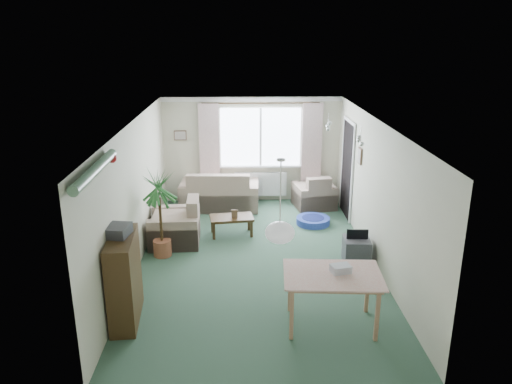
{
  "coord_description": "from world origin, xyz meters",
  "views": [
    {
      "loc": [
        -0.27,
        -7.82,
        3.79
      ],
      "look_at": [
        0.0,
        0.3,
        1.15
      ],
      "focal_mm": 35.0,
      "sensor_mm": 36.0,
      "label": 1
    }
  ],
  "objects_px": {
    "sofa": "(220,189)",
    "dining_table": "(331,300)",
    "pet_bed": "(313,221)",
    "houseplant": "(160,214)",
    "armchair_corner": "(314,191)",
    "armchair_left": "(174,221)",
    "tv_cube": "(356,250)",
    "coffee_table": "(232,226)",
    "bookshelf": "(124,279)"
  },
  "relations": [
    {
      "from": "armchair_corner",
      "to": "bookshelf",
      "type": "distance_m",
      "value": 5.53
    },
    {
      "from": "armchair_corner",
      "to": "tv_cube",
      "type": "distance_m",
      "value": 2.85
    },
    {
      "from": "coffee_table",
      "to": "pet_bed",
      "type": "height_order",
      "value": "coffee_table"
    },
    {
      "from": "sofa",
      "to": "armchair_corner",
      "type": "distance_m",
      "value": 2.11
    },
    {
      "from": "armchair_left",
      "to": "dining_table",
      "type": "relative_size",
      "value": 0.81
    },
    {
      "from": "sofa",
      "to": "pet_bed",
      "type": "height_order",
      "value": "sofa"
    },
    {
      "from": "armchair_corner",
      "to": "armchair_left",
      "type": "distance_m",
      "value": 3.44
    },
    {
      "from": "armchair_left",
      "to": "dining_table",
      "type": "xyz_separation_m",
      "value": [
        2.43,
        -2.85,
        -0.06
      ]
    },
    {
      "from": "bookshelf",
      "to": "tv_cube",
      "type": "distance_m",
      "value": 3.93
    },
    {
      "from": "houseplant",
      "to": "coffee_table",
      "type": "bearing_deg",
      "value": 36.97
    },
    {
      "from": "sofa",
      "to": "tv_cube",
      "type": "relative_size",
      "value": 3.62
    },
    {
      "from": "coffee_table",
      "to": "tv_cube",
      "type": "height_order",
      "value": "tv_cube"
    },
    {
      "from": "sofa",
      "to": "tv_cube",
      "type": "height_order",
      "value": "sofa"
    },
    {
      "from": "bookshelf",
      "to": "houseplant",
      "type": "relative_size",
      "value": 0.78
    },
    {
      "from": "armchair_corner",
      "to": "houseplant",
      "type": "height_order",
      "value": "houseplant"
    },
    {
      "from": "armchair_corner",
      "to": "houseplant",
      "type": "relative_size",
      "value": 0.54
    },
    {
      "from": "armchair_corner",
      "to": "bookshelf",
      "type": "relative_size",
      "value": 0.69
    },
    {
      "from": "armchair_corner",
      "to": "houseplant",
      "type": "bearing_deg",
      "value": 29.28
    },
    {
      "from": "houseplant",
      "to": "armchair_corner",
      "type": "bearing_deg",
      "value": 39.07
    },
    {
      "from": "coffee_table",
      "to": "pet_bed",
      "type": "xyz_separation_m",
      "value": [
        1.66,
        0.5,
        -0.12
      ]
    },
    {
      "from": "houseplant",
      "to": "pet_bed",
      "type": "xyz_separation_m",
      "value": [
        2.87,
        1.41,
        -0.72
      ]
    },
    {
      "from": "dining_table",
      "to": "tv_cube",
      "type": "distance_m",
      "value": 2.05
    },
    {
      "from": "coffee_table",
      "to": "dining_table",
      "type": "bearing_deg",
      "value": -66.61
    },
    {
      "from": "sofa",
      "to": "dining_table",
      "type": "bearing_deg",
      "value": 111.61
    },
    {
      "from": "sofa",
      "to": "armchair_left",
      "type": "bearing_deg",
      "value": 70.32
    },
    {
      "from": "sofa",
      "to": "armchair_corner",
      "type": "bearing_deg",
      "value": -178.32
    },
    {
      "from": "armchair_corner",
      "to": "armchair_left",
      "type": "relative_size",
      "value": 0.89
    },
    {
      "from": "armchair_corner",
      "to": "dining_table",
      "type": "relative_size",
      "value": 0.72
    },
    {
      "from": "bookshelf",
      "to": "houseplant",
      "type": "xyz_separation_m",
      "value": [
        0.19,
        2.03,
        0.17
      ]
    },
    {
      "from": "armchair_left",
      "to": "dining_table",
      "type": "height_order",
      "value": "armchair_left"
    },
    {
      "from": "armchair_left",
      "to": "dining_table",
      "type": "distance_m",
      "value": 3.74
    },
    {
      "from": "coffee_table",
      "to": "sofa",
      "type": "bearing_deg",
      "value": 100.32
    },
    {
      "from": "tv_cube",
      "to": "pet_bed",
      "type": "bearing_deg",
      "value": 108.39
    },
    {
      "from": "pet_bed",
      "to": "houseplant",
      "type": "bearing_deg",
      "value": -153.75
    },
    {
      "from": "sofa",
      "to": "pet_bed",
      "type": "bearing_deg",
      "value": 153.45
    },
    {
      "from": "armchair_left",
      "to": "armchair_corner",
      "type": "bearing_deg",
      "value": 121.17
    },
    {
      "from": "pet_bed",
      "to": "dining_table",
      "type": "bearing_deg",
      "value": -94.49
    },
    {
      "from": "sofa",
      "to": "tv_cube",
      "type": "distance_m",
      "value": 3.76
    },
    {
      "from": "sofa",
      "to": "dining_table",
      "type": "relative_size",
      "value": 1.46
    },
    {
      "from": "armchair_left",
      "to": "tv_cube",
      "type": "height_order",
      "value": "armchair_left"
    },
    {
      "from": "dining_table",
      "to": "pet_bed",
      "type": "bearing_deg",
      "value": 85.51
    },
    {
      "from": "sofa",
      "to": "bookshelf",
      "type": "distance_m",
      "value": 4.65
    },
    {
      "from": "armchair_corner",
      "to": "dining_table",
      "type": "height_order",
      "value": "armchair_corner"
    },
    {
      "from": "armchair_corner",
      "to": "dining_table",
      "type": "distance_m",
      "value": 4.74
    },
    {
      "from": "dining_table",
      "to": "tv_cube",
      "type": "xyz_separation_m",
      "value": [
        0.77,
        1.89,
        -0.15
      ]
    },
    {
      "from": "bookshelf",
      "to": "houseplant",
      "type": "height_order",
      "value": "houseplant"
    },
    {
      "from": "houseplant",
      "to": "dining_table",
      "type": "height_order",
      "value": "houseplant"
    },
    {
      "from": "bookshelf",
      "to": "dining_table",
      "type": "xyz_separation_m",
      "value": [
        2.77,
        -0.23,
        -0.24
      ]
    },
    {
      "from": "houseplant",
      "to": "dining_table",
      "type": "xyz_separation_m",
      "value": [
        2.58,
        -2.26,
        -0.42
      ]
    },
    {
      "from": "coffee_table",
      "to": "houseplant",
      "type": "bearing_deg",
      "value": -143.03
    }
  ]
}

